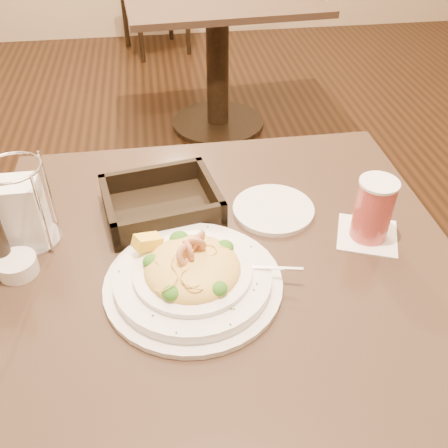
{
  "coord_description": "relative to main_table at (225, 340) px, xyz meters",
  "views": [
    {
      "loc": [
        -0.1,
        -0.67,
        1.38
      ],
      "look_at": [
        0.0,
        0.02,
        0.81
      ],
      "focal_mm": 40.0,
      "sensor_mm": 36.0,
      "label": 1
    }
  ],
  "objects": [
    {
      "name": "main_table",
      "position": [
        0.0,
        0.0,
        0.0
      ],
      "size": [
        0.9,
        0.9,
        0.73
      ],
      "color": "black",
      "rests_on": "ground"
    },
    {
      "name": "background_table",
      "position": [
        0.24,
        1.9,
        0.0
      ],
      "size": [
        0.96,
        0.96,
        0.73
      ],
      "rotation": [
        0.0,
        0.0,
        0.07
      ],
      "color": "black",
      "rests_on": "ground"
    },
    {
      "name": "pasta_bowl",
      "position": [
        -0.07,
        -0.05,
        0.26
      ],
      "size": [
        0.35,
        0.32,
        0.1
      ],
      "rotation": [
        0.0,
        0.0,
        -0.41
      ],
      "color": "white",
      "rests_on": "main_table"
    },
    {
      "name": "drink_glass",
      "position": [
        0.29,
        0.04,
        0.3
      ],
      "size": [
        0.15,
        0.15,
        0.13
      ],
      "rotation": [
        0.0,
        0.0,
        -0.37
      ],
      "color": "white",
      "rests_on": "main_table"
    },
    {
      "name": "bread_basket",
      "position": [
        -0.11,
        0.17,
        0.25
      ],
      "size": [
        0.26,
        0.22,
        0.06
      ],
      "rotation": [
        0.0,
        0.0,
        0.18
      ],
      "color": "black",
      "rests_on": "main_table"
    },
    {
      "name": "napkin_caddy",
      "position": [
        -0.37,
        0.12,
        0.31
      ],
      "size": [
        0.11,
        0.11,
        0.17
      ],
      "rotation": [
        0.0,
        0.0,
        -0.42
      ],
      "color": "silver",
      "rests_on": "main_table"
    },
    {
      "name": "side_plate",
      "position": [
        0.12,
        0.14,
        0.24
      ],
      "size": [
        0.22,
        0.22,
        0.01
      ],
      "primitive_type": "cylinder",
      "rotation": [
        0.0,
        0.0,
        -0.3
      ],
      "color": "white",
      "rests_on": "main_table"
    },
    {
      "name": "butter_ramekin",
      "position": [
        -0.38,
        0.03,
        0.25
      ],
      "size": [
        0.09,
        0.09,
        0.03
      ],
      "primitive_type": "cylinder",
      "rotation": [
        0.0,
        0.0,
        0.35
      ],
      "color": "white",
      "rests_on": "main_table"
    }
  ]
}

